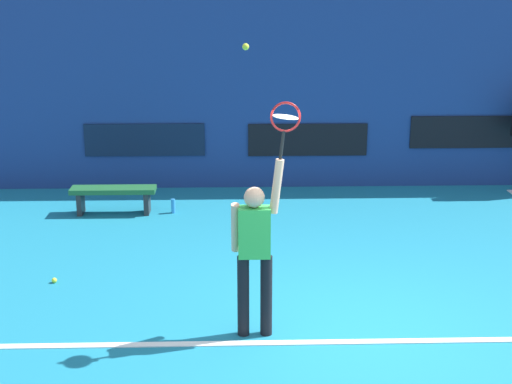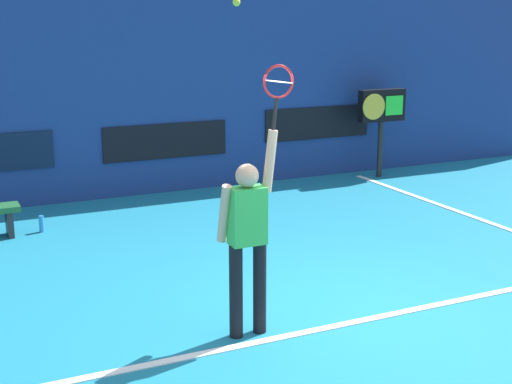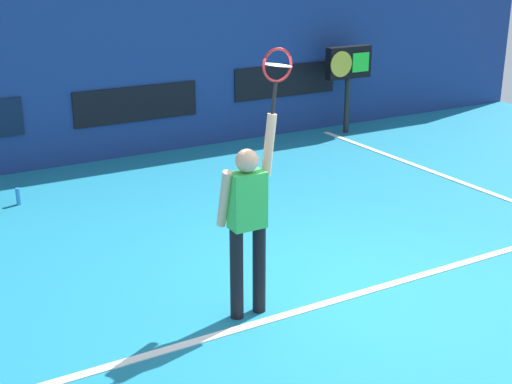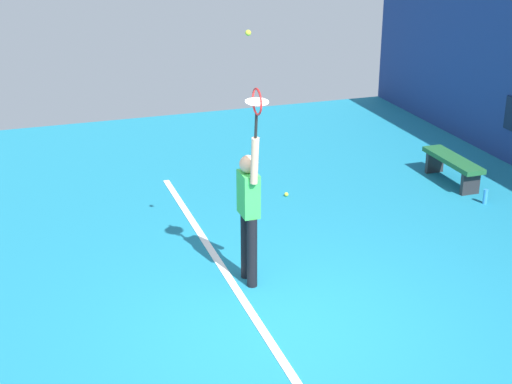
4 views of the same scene
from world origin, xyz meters
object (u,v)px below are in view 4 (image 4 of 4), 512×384
Objects in this scene: tennis_player at (249,208)px; water_bottle at (485,197)px; court_bench at (453,164)px; spare_ball at (286,194)px; tennis_racket at (257,105)px; tennis_ball at (248,33)px.

tennis_player is 8.30× the size of water_bottle.
court_bench is 5.83× the size of water_bottle.
water_bottle is 3.15m from spare_ball.
tennis_player is at bearing 179.22° from tennis_racket.
water_bottle is at bearing 109.69° from tennis_racket.
spare_ball is at bearing -96.36° from court_bench.
tennis_racket is 0.44× the size of court_bench.
tennis_player reaches higher than water_bottle.
tennis_racket is 3.99m from spare_ball.
water_bottle is at bearing 105.03° from tennis_ball.
tennis_racket is at bearing -4.38° from tennis_ball.
tennis_ball is at bearing -30.49° from spare_ball.
spare_ball is (-2.55, 1.48, -0.98)m from tennis_player.
tennis_racket is at bearing -27.37° from spare_ball.
tennis_player is at bearing -16.85° from tennis_ball.
tennis_ball reaches higher than water_bottle.
court_bench is 1.01m from water_bottle.
water_bottle is (-1.25, 4.35, -0.89)m from tennis_player.
tennis_player is at bearing -74.00° from water_bottle.
tennis_ball is at bearing -74.97° from water_bottle.
water_bottle reaches higher than spare_ball.
court_bench is 2.90m from spare_ball.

